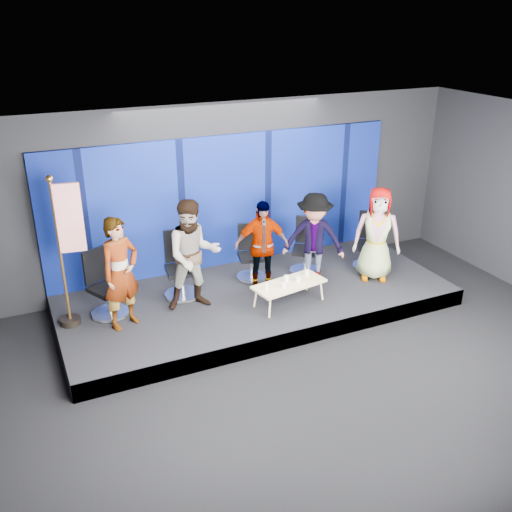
% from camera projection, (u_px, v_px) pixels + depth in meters
% --- Properties ---
extents(ground, '(10.00, 10.00, 0.00)m').
position_uv_depth(ground, '(327.00, 381.00, 8.42)').
color(ground, black).
rests_on(ground, ground).
extents(room_walls, '(10.02, 8.02, 3.51)m').
position_uv_depth(room_walls, '(337.00, 227.00, 7.45)').
color(room_walls, black).
rests_on(room_walls, ground).
extents(riser, '(7.00, 3.00, 0.30)m').
position_uv_depth(riser, '(257.00, 300.00, 10.45)').
color(riser, black).
rests_on(riser, ground).
extents(backdrop, '(7.00, 0.08, 2.60)m').
position_uv_depth(backdrop, '(226.00, 202.00, 11.07)').
color(backdrop, '#071256').
rests_on(backdrop, riser).
extents(chair_a, '(0.87, 0.87, 1.15)m').
position_uv_depth(chair_a, '(106.00, 294.00, 9.50)').
color(chair_a, silver).
rests_on(chair_a, riser).
extents(panelist_a, '(0.80, 0.70, 1.86)m').
position_uv_depth(panelist_a, '(121.00, 273.00, 8.97)').
color(panelist_a, black).
rests_on(panelist_a, riser).
extents(chair_b, '(0.75, 0.75, 1.19)m').
position_uv_depth(chair_b, '(181.00, 275.00, 10.14)').
color(chair_b, silver).
rests_on(chair_b, riser).
extents(panelist_b, '(1.03, 0.85, 1.93)m').
position_uv_depth(panelist_b, '(193.00, 255.00, 9.53)').
color(panelist_b, black).
rests_on(panelist_b, riser).
extents(chair_c, '(0.70, 0.70, 1.04)m').
position_uv_depth(chair_c, '(251.00, 261.00, 10.85)').
color(chair_c, silver).
rests_on(chair_c, riser).
extents(panelist_c, '(1.05, 0.63, 1.68)m').
position_uv_depth(panelist_c, '(262.00, 246.00, 10.22)').
color(panelist_c, black).
rests_on(panelist_c, riser).
extents(chair_d, '(0.85, 0.85, 1.08)m').
position_uv_depth(chair_d, '(305.00, 254.00, 11.09)').
color(chair_d, silver).
rests_on(chair_d, riser).
extents(panelist_d, '(1.30, 1.17, 1.75)m').
position_uv_depth(panelist_d, '(314.00, 239.00, 10.43)').
color(panelist_d, black).
rests_on(panelist_d, riser).
extents(chair_e, '(0.86, 0.86, 1.10)m').
position_uv_depth(chair_e, '(369.00, 250.00, 11.29)').
color(chair_e, silver).
rests_on(chair_e, riser).
extents(panelist_e, '(1.04, 0.95, 1.79)m').
position_uv_depth(panelist_e, '(377.00, 234.00, 10.62)').
color(panelist_e, black).
rests_on(panelist_e, riser).
extents(coffee_table, '(1.35, 0.75, 0.39)m').
position_uv_depth(coffee_table, '(289.00, 285.00, 9.86)').
color(coffee_table, tan).
rests_on(coffee_table, riser).
extents(mug_a, '(0.07, 0.07, 0.09)m').
position_uv_depth(mug_a, '(266.00, 287.00, 9.61)').
color(mug_a, white).
rests_on(mug_a, coffee_table).
extents(mug_b, '(0.08, 0.08, 0.10)m').
position_uv_depth(mug_b, '(284.00, 285.00, 9.67)').
color(mug_b, white).
rests_on(mug_b, coffee_table).
extents(mug_c, '(0.09, 0.09, 0.10)m').
position_uv_depth(mug_c, '(286.00, 279.00, 9.89)').
color(mug_c, white).
rests_on(mug_c, coffee_table).
extents(mug_d, '(0.08, 0.08, 0.09)m').
position_uv_depth(mug_d, '(298.00, 279.00, 9.89)').
color(mug_d, white).
rests_on(mug_d, coffee_table).
extents(mug_e, '(0.08, 0.08, 0.09)m').
position_uv_depth(mug_e, '(307.00, 273.00, 10.12)').
color(mug_e, white).
rests_on(mug_e, coffee_table).
extents(flag_stand, '(0.57, 0.33, 2.51)m').
position_uv_depth(flag_stand, '(68.00, 249.00, 8.85)').
color(flag_stand, black).
rests_on(flag_stand, riser).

